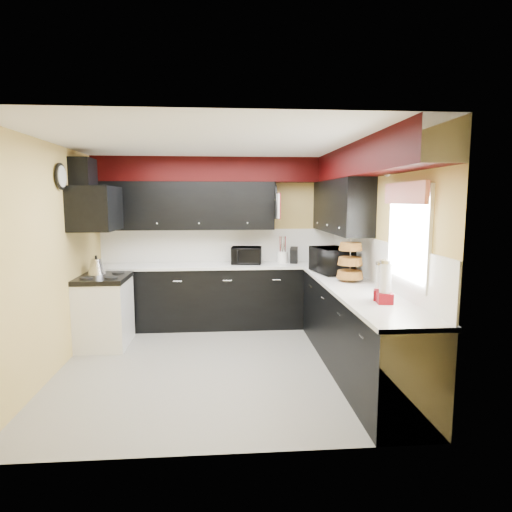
{
  "coord_description": "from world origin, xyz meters",
  "views": [
    {
      "loc": [
        0.04,
        -4.78,
        1.89
      ],
      "look_at": [
        0.46,
        0.64,
        1.17
      ],
      "focal_mm": 30.0,
      "sensor_mm": 36.0,
      "label": 1
    }
  ],
  "objects_px": {
    "kettle": "(96,267)",
    "microwave": "(332,260)",
    "utensil_crock": "(283,257)",
    "knife_block": "(294,256)",
    "toaster_oven": "(246,255)"
  },
  "relations": [
    {
      "from": "kettle",
      "to": "microwave",
      "type": "bearing_deg",
      "value": -4.66
    },
    {
      "from": "utensil_crock",
      "to": "knife_block",
      "type": "xyz_separation_m",
      "value": [
        0.16,
        -0.05,
        0.03
      ]
    },
    {
      "from": "toaster_oven",
      "to": "microwave",
      "type": "xyz_separation_m",
      "value": [
        1.07,
        -0.88,
        0.04
      ]
    },
    {
      "from": "toaster_oven",
      "to": "kettle",
      "type": "height_order",
      "value": "toaster_oven"
    },
    {
      "from": "microwave",
      "to": "kettle",
      "type": "xyz_separation_m",
      "value": [
        -3.07,
        0.25,
        -0.08
      ]
    },
    {
      "from": "microwave",
      "to": "kettle",
      "type": "relative_size",
      "value": 2.65
    },
    {
      "from": "utensil_crock",
      "to": "kettle",
      "type": "xyz_separation_m",
      "value": [
        -2.55,
        -0.66,
        -0.01
      ]
    },
    {
      "from": "toaster_oven",
      "to": "knife_block",
      "type": "distance_m",
      "value": 0.71
    },
    {
      "from": "microwave",
      "to": "utensil_crock",
      "type": "relative_size",
      "value": 3.42
    },
    {
      "from": "knife_block",
      "to": "toaster_oven",
      "type": "bearing_deg",
      "value": -167.0
    },
    {
      "from": "utensil_crock",
      "to": "toaster_oven",
      "type": "bearing_deg",
      "value": -177.55
    },
    {
      "from": "microwave",
      "to": "knife_block",
      "type": "height_order",
      "value": "microwave"
    },
    {
      "from": "toaster_oven",
      "to": "utensil_crock",
      "type": "relative_size",
      "value": 2.5
    },
    {
      "from": "microwave",
      "to": "utensil_crock",
      "type": "bearing_deg",
      "value": 18.52
    },
    {
      "from": "toaster_oven",
      "to": "microwave",
      "type": "bearing_deg",
      "value": -31.75
    }
  ]
}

